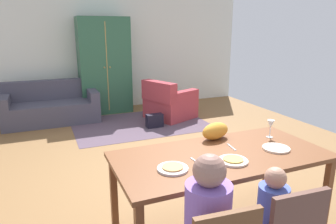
{
  "coord_description": "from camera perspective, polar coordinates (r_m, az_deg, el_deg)",
  "views": [
    {
      "loc": [
        -1.39,
        -3.42,
        1.84
      ],
      "look_at": [
        0.01,
        -0.06,
        0.85
      ],
      "focal_mm": 32.61,
      "sensor_mm": 36.0,
      "label": 1
    }
  ],
  "objects": [
    {
      "name": "area_rug",
      "position": [
        6.14,
        -5.21,
        -2.21
      ],
      "size": [
        2.6,
        1.8,
        0.01
      ],
      "primitive_type": "cube",
      "color": "#554452",
      "rests_on": "ground_plane"
    },
    {
      "name": "fork",
      "position": [
        2.62,
        5.16,
        -9.11
      ],
      "size": [
        0.03,
        0.15,
        0.01
      ],
      "primitive_type": "cube",
      "rotation": [
        0.0,
        0.0,
        0.08
      ],
      "color": "silver",
      "rests_on": "dining_table"
    },
    {
      "name": "back_wall",
      "position": [
        7.36,
        -12.01,
        11.1
      ],
      "size": [
        6.95,
        0.1,
        2.7
      ],
      "primitive_type": "cube",
      "color": "silver",
      "rests_on": "ground_plane"
    },
    {
      "name": "cat",
      "position": [
        3.12,
        8.84,
        -3.52
      ],
      "size": [
        0.35,
        0.23,
        0.17
      ],
      "primitive_type": "ellipsoid",
      "rotation": [
        0.0,
        0.0,
        0.23
      ],
      "color": "orange",
      "rests_on": "dining_table"
    },
    {
      "name": "plate_near_man",
      "position": [
        2.46,
        0.89,
        -10.53
      ],
      "size": [
        0.25,
        0.25,
        0.02
      ],
      "primitive_type": "cylinder",
      "color": "silver",
      "rests_on": "dining_table"
    },
    {
      "name": "pizza_near_man",
      "position": [
        2.46,
        0.89,
        -10.22
      ],
      "size": [
        0.17,
        0.17,
        0.01
      ],
      "primitive_type": "cylinder",
      "color": "tan",
      "rests_on": "plate_near_man"
    },
    {
      "name": "dining_table",
      "position": [
        2.82,
        9.9,
        -9.01
      ],
      "size": [
        1.93,
        0.92,
        0.76
      ],
      "color": "brown",
      "rests_on": "ground_plane"
    },
    {
      "name": "plate_near_woman",
      "position": [
        3.03,
        19.55,
        -6.41
      ],
      "size": [
        0.25,
        0.25,
        0.02
      ],
      "primitive_type": "cylinder",
      "color": "#F1E1CE",
      "rests_on": "dining_table"
    },
    {
      "name": "plate_near_child",
      "position": [
        2.66,
        12.08,
        -8.9
      ],
      "size": [
        0.25,
        0.25,
        0.02
      ],
      "primitive_type": "cylinder",
      "color": "silver",
      "rests_on": "dining_table"
    },
    {
      "name": "pizza_near_child",
      "position": [
        2.65,
        12.1,
        -8.61
      ],
      "size": [
        0.17,
        0.17,
        0.01
      ],
      "primitive_type": "cylinder",
      "color": "gold",
      "rests_on": "plate_near_child"
    },
    {
      "name": "handbag",
      "position": [
        5.9,
        -2.52,
        -1.63
      ],
      "size": [
        0.32,
        0.16,
        0.26
      ],
      "primitive_type": "cube",
      "color": "black",
      "rests_on": "ground_plane"
    },
    {
      "name": "couch",
      "position": [
        6.64,
        -20.94,
        0.83
      ],
      "size": [
        1.82,
        0.86,
        0.82
      ],
      "color": "#444352",
      "rests_on": "ground_plane"
    },
    {
      "name": "knife",
      "position": [
        2.96,
        11.77,
        -6.42
      ],
      "size": [
        0.04,
        0.17,
        0.01
      ],
      "primitive_type": "cube",
      "rotation": [
        0.0,
        0.0,
        -0.14
      ],
      "color": "silver",
      "rests_on": "dining_table"
    },
    {
      "name": "armchair",
      "position": [
        6.45,
        0.14,
        1.61
      ],
      "size": [
        1.12,
        1.11,
        0.82
      ],
      "color": "#A3353D",
      "rests_on": "ground_plane"
    },
    {
      "name": "armoire",
      "position": [
        7.0,
        -11.79,
        8.44
      ],
      "size": [
        1.1,
        0.59,
        2.1
      ],
      "color": "#2C5D42",
      "rests_on": "ground_plane"
    },
    {
      "name": "wine_glass",
      "position": [
        3.29,
        18.63,
        -2.34
      ],
      "size": [
        0.07,
        0.07,
        0.19
      ],
      "color": "silver",
      "rests_on": "dining_table"
    },
    {
      "name": "ground_plane",
      "position": [
        4.61,
        -3.23,
        -8.43
      ],
      "size": [
        6.95,
        6.35,
        0.02
      ],
      "primitive_type": "cube",
      "color": "brown"
    }
  ]
}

